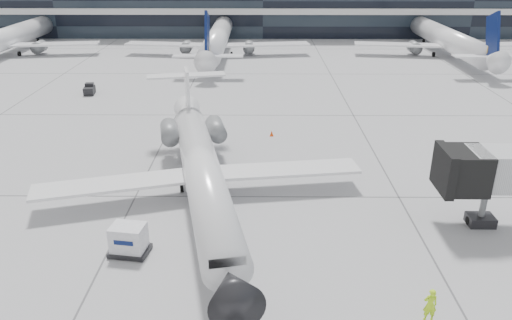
{
  "coord_description": "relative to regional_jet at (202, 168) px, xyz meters",
  "views": [
    {
      "loc": [
        -0.57,
        -33.71,
        17.43
      ],
      "look_at": [
        -0.85,
        1.02,
        2.6
      ],
      "focal_mm": 35.0,
      "sensor_mm": 36.0,
      "label": 1
    }
  ],
  "objects": [
    {
      "name": "regional_jet",
      "position": [
        0.0,
        0.0,
        0.0
      ],
      "size": [
        24.28,
        30.25,
        7.03
      ],
      "rotation": [
        0.0,
        0.0,
        0.21
      ],
      "color": "white",
      "rests_on": "ground"
    },
    {
      "name": "traffic_cone",
      "position": [
        5.49,
        13.32,
        -2.14
      ],
      "size": [
        0.44,
        0.44,
        0.56
      ],
      "rotation": [
        0.0,
        0.0,
        -0.17
      ],
      "color": "#E7430C",
      "rests_on": "ground"
    },
    {
      "name": "bg_jet_left",
      "position": [
        -40.14,
        55.01,
        -2.4
      ],
      "size": [
        32.0,
        40.0,
        9.6
      ],
      "primitive_type": null,
      "color": "white",
      "rests_on": "ground"
    },
    {
      "name": "bg_jet_right",
      "position": [
        36.86,
        55.01,
        -2.4
      ],
      "size": [
        32.0,
        40.0,
        9.6
      ],
      "primitive_type": null,
      "color": "white",
      "rests_on": "ground"
    },
    {
      "name": "terminal",
      "position": [
        4.86,
        82.01,
        2.6
      ],
      "size": [
        170.0,
        22.0,
        10.0
      ],
      "primitive_type": "cube",
      "color": "black",
      "rests_on": "ground"
    },
    {
      "name": "bg_jet_center",
      "position": [
        -3.14,
        55.01,
        -2.4
      ],
      "size": [
        32.0,
        40.0,
        9.6
      ],
      "primitive_type": null,
      "color": "white",
      "rests_on": "ground"
    },
    {
      "name": "cargo_uld",
      "position": [
        -3.71,
        -7.65,
        -1.45
      ],
      "size": [
        2.56,
        2.05,
        1.9
      ],
      "rotation": [
        0.0,
        0.0,
        -0.15
      ],
      "color": "black",
      "rests_on": "ground"
    },
    {
      "name": "far_tug",
      "position": [
        -17.68,
        28.72,
        -1.8
      ],
      "size": [
        1.52,
        2.25,
        1.34
      ],
      "rotation": [
        0.0,
        0.0,
        0.13
      ],
      "color": "black",
      "rests_on": "ground"
    },
    {
      "name": "ramp_worker",
      "position": [
        12.86,
        -13.53,
        -1.45
      ],
      "size": [
        0.7,
        0.47,
        1.9
      ],
      "primitive_type": "imported",
      "rotation": [
        0.0,
        0.0,
        3.12
      ],
      "color": "#BFFF1A",
      "rests_on": "ground"
    },
    {
      "name": "ground",
      "position": [
        4.86,
        0.01,
        -2.4
      ],
      "size": [
        220.0,
        220.0,
        0.0
      ],
      "primitive_type": "plane",
      "color": "#969699",
      "rests_on": "ground"
    }
  ]
}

